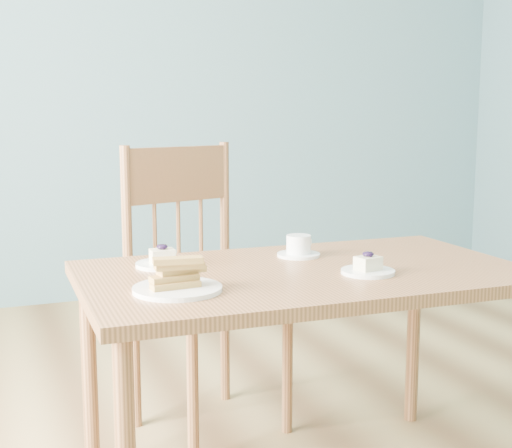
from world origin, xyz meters
The scene contains 7 objects.
room centered at (0.00, 0.00, 1.35)m, with size 5.01×5.01×2.71m.
dining_table centered at (-0.05, 0.05, 0.61)m, with size 1.28×0.75×0.68m.
dining_chair centered at (-0.19, 0.59, 0.52)m, with size 0.57×0.56×1.01m.
cheesecake_plate_near centered at (0.09, -0.06, 0.70)m, with size 0.15×0.15×0.06m.
cheesecake_plate_far centered at (-0.42, 0.24, 0.70)m, with size 0.16×0.16×0.07m.
coffee_cup centered at (0.01, 0.23, 0.71)m, with size 0.13×0.13×0.07m.
biscotti_plate centered at (-0.46, -0.06, 0.71)m, with size 0.23×0.23×0.09m.
Camera 1 is at (-0.92, -1.76, 1.13)m, focal length 50.00 mm.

